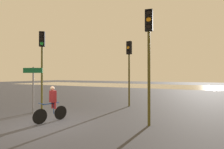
{
  "coord_description": "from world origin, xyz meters",
  "views": [
    {
      "loc": [
        5.93,
        -5.33,
        2.09
      ],
      "look_at": [
        0.5,
        5.0,
        2.2
      ],
      "focal_mm": 28.0,
      "sensor_mm": 36.0,
      "label": 1
    }
  ],
  "objects_px": {
    "traffic_light_center": "(129,61)",
    "cyclist": "(52,104)",
    "traffic_light_near_left": "(42,56)",
    "direction_sign_post": "(33,83)",
    "traffic_light_near_right": "(149,46)"
  },
  "relations": [
    {
      "from": "traffic_light_near_right",
      "to": "direction_sign_post",
      "type": "height_order",
      "value": "traffic_light_near_right"
    },
    {
      "from": "traffic_light_near_left",
      "to": "traffic_light_near_right",
      "type": "bearing_deg",
      "value": 140.57
    },
    {
      "from": "traffic_light_near_right",
      "to": "cyclist",
      "type": "relative_size",
      "value": 2.92
    },
    {
      "from": "traffic_light_center",
      "to": "cyclist",
      "type": "xyz_separation_m",
      "value": [
        -1.63,
        -5.41,
        -2.31
      ]
    },
    {
      "from": "traffic_light_near_right",
      "to": "cyclist",
      "type": "xyz_separation_m",
      "value": [
        -4.16,
        -1.41,
        -2.57
      ]
    },
    {
      "from": "cyclist",
      "to": "traffic_light_near_left",
      "type": "bearing_deg",
      "value": -20.17
    },
    {
      "from": "traffic_light_near_right",
      "to": "cyclist",
      "type": "height_order",
      "value": "traffic_light_near_right"
    },
    {
      "from": "traffic_light_center",
      "to": "cyclist",
      "type": "relative_size",
      "value": 2.68
    },
    {
      "from": "traffic_light_center",
      "to": "traffic_light_near_right",
      "type": "bearing_deg",
      "value": 133.12
    },
    {
      "from": "traffic_light_near_right",
      "to": "cyclist",
      "type": "bearing_deg",
      "value": 7.75
    },
    {
      "from": "direction_sign_post",
      "to": "cyclist",
      "type": "height_order",
      "value": "direction_sign_post"
    },
    {
      "from": "traffic_light_near_left",
      "to": "direction_sign_post",
      "type": "relative_size",
      "value": 1.84
    },
    {
      "from": "direction_sign_post",
      "to": "cyclist",
      "type": "xyz_separation_m",
      "value": [
        2.18,
        -0.67,
        -0.88
      ]
    },
    {
      "from": "traffic_light_center",
      "to": "traffic_light_near_left",
      "type": "height_order",
      "value": "traffic_light_near_left"
    },
    {
      "from": "traffic_light_center",
      "to": "traffic_light_near_right",
      "type": "relative_size",
      "value": 0.92
    }
  ]
}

